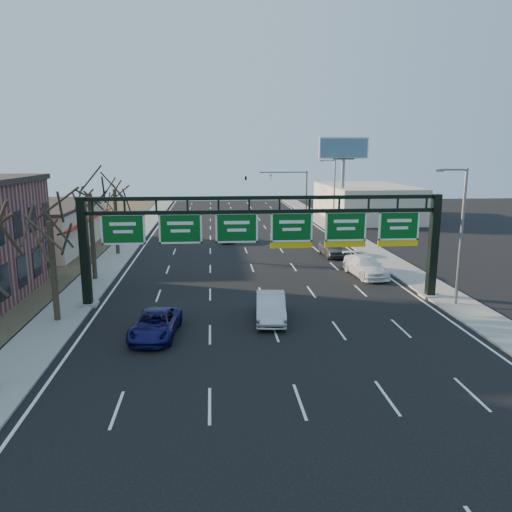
{
  "coord_description": "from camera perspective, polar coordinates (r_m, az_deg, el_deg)",
  "views": [
    {
      "loc": [
        -3.44,
        -24.48,
        10.0
      ],
      "look_at": [
        -0.56,
        7.85,
        3.2
      ],
      "focal_mm": 35.0,
      "sensor_mm": 36.0,
      "label": 1
    }
  ],
  "objects": [
    {
      "name": "sidewalk_left",
      "position": [
        46.52,
        -16.57,
        -1.0
      ],
      "size": [
        3.0,
        120.0,
        0.12
      ],
      "primitive_type": "cube",
      "color": "gray",
      "rests_on": "ground"
    },
    {
      "name": "car_silver_distant",
      "position": [
        56.8,
        -3.48,
        2.44
      ],
      "size": [
        2.21,
        4.75,
        1.51
      ],
      "primitive_type": "imported",
      "rotation": [
        0.0,
        0.0,
        0.14
      ],
      "color": "#AAAAAF",
      "rests_on": "ground"
    },
    {
      "name": "cream_strip",
      "position": [
        56.95,
        -23.54,
        3.14
      ],
      "size": [
        10.9,
        18.4,
        4.7
      ],
      "color": "beige",
      "rests_on": "ground"
    },
    {
      "name": "tree_gantry",
      "position": [
        31.06,
        -22.71,
        5.59
      ],
      "size": [
        3.6,
        3.6,
        8.48
      ],
      "color": "#32281C",
      "rests_on": "sidewalk_left"
    },
    {
      "name": "sign_gantry",
      "position": [
        33.11,
        1.22,
        2.5
      ],
      "size": [
        24.6,
        1.2,
        7.2
      ],
      "color": "black",
      "rests_on": "ground"
    },
    {
      "name": "streetlight_far",
      "position": [
        66.59,
        8.83,
        7.46
      ],
      "size": [
        2.15,
        0.22,
        9.0
      ],
      "color": "slate",
      "rests_on": "sidewalk_right"
    },
    {
      "name": "tree_far",
      "position": [
        50.42,
        -15.96,
        8.53
      ],
      "size": [
        3.6,
        3.6,
        8.86
      ],
      "color": "#32281C",
      "rests_on": "sidewalk_left"
    },
    {
      "name": "car_grey_far",
      "position": [
        49.17,
        8.67,
        0.9
      ],
      "size": [
        2.08,
        4.7,
        1.57
      ],
      "primitive_type": "imported",
      "rotation": [
        0.0,
        0.0,
        0.05
      ],
      "color": "#45484B",
      "rests_on": "ground"
    },
    {
      "name": "traffic_signal_mast",
      "position": [
        80.12,
        1.48,
        8.61
      ],
      "size": [
        10.16,
        0.54,
        7.0
      ],
      "color": "black",
      "rests_on": "ground"
    },
    {
      "name": "car_white_wagon",
      "position": [
        41.82,
        12.4,
        -1.14
      ],
      "size": [
        2.91,
        5.83,
        1.62
      ],
      "primitive_type": "imported",
      "rotation": [
        0.0,
        0.0,
        0.12
      ],
      "color": "white",
      "rests_on": "ground"
    },
    {
      "name": "sidewalk_right",
      "position": [
        48.38,
        14.65,
        -0.41
      ],
      "size": [
        3.0,
        120.0,
        0.12
      ],
      "primitive_type": "cube",
      "color": "gray",
      "rests_on": "ground"
    },
    {
      "name": "streetlight_near",
      "position": [
        34.73,
        22.27,
        2.81
      ],
      "size": [
        2.15,
        0.22,
        9.0
      ],
      "color": "slate",
      "rests_on": "sidewalk_right"
    },
    {
      "name": "car_silver_sedan",
      "position": [
        30.25,
        1.69,
        -5.86
      ],
      "size": [
        2.15,
        5.06,
        1.62
      ],
      "primitive_type": "imported",
      "rotation": [
        0.0,
        0.0,
        -0.09
      ],
      "color": "#B0B0B5",
      "rests_on": "ground"
    },
    {
      "name": "ground",
      "position": [
        26.66,
        2.74,
        -10.21
      ],
      "size": [
        160.0,
        160.0,
        0.0
      ],
      "primitive_type": "plane",
      "color": "black",
      "rests_on": "ground"
    },
    {
      "name": "tree_mid",
      "position": [
        40.63,
        -18.59,
        8.2
      ],
      "size": [
        3.6,
        3.6,
        9.24
      ],
      "color": "#32281C",
      "rests_on": "sidewalk_left"
    },
    {
      "name": "car_blue_suv",
      "position": [
        28.24,
        -11.42,
        -7.65
      ],
      "size": [
        2.81,
        5.22,
        1.39
      ],
      "primitive_type": "imported",
      "rotation": [
        0.0,
        0.0,
        -0.1
      ],
      "color": "#13124F",
      "rests_on": "ground"
    },
    {
      "name": "lane_markings",
      "position": [
        45.71,
        -0.65,
        -0.79
      ],
      "size": [
        21.6,
        120.0,
        0.01
      ],
      "primitive_type": "cube",
      "color": "white",
      "rests_on": "ground"
    },
    {
      "name": "building_right_distant",
      "position": [
        78.44,
        12.4,
        6.07
      ],
      "size": [
        12.0,
        20.0,
        5.0
      ],
      "primitive_type": "cube",
      "color": "beige",
      "rests_on": "ground"
    },
    {
      "name": "billboard_right",
      "position": [
        71.87,
        9.97,
        10.91
      ],
      "size": [
        7.0,
        0.5,
        12.0
      ],
      "color": "slate",
      "rests_on": "ground"
    }
  ]
}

